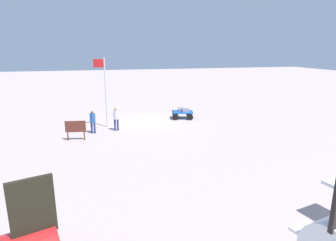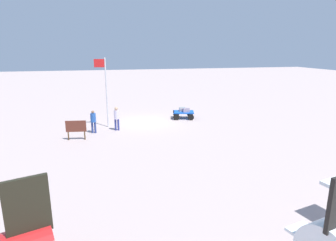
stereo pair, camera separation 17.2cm
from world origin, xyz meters
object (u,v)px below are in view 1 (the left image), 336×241
suitcase_tan (185,110)px  worker_trailing (93,120)px  luggage_cart (182,113)px  signboard (75,128)px  worker_lead (116,117)px  flagpole (104,87)px  suitcase_grey (181,109)px  suitcase_maroon (181,110)px

suitcase_tan → worker_trailing: (7.48, 2.36, 0.17)m
luggage_cart → signboard: bearing=25.5°
worker_lead → flagpole: size_ratio=0.34×
suitcase_grey → worker_lead: size_ratio=0.32×
suitcase_tan → flagpole: 6.97m
suitcase_maroon → signboard: signboard is taller
luggage_cart → flagpole: bearing=11.0°
suitcase_tan → worker_lead: bearing=19.3°
suitcase_tan → worker_trailing: worker_trailing is taller
luggage_cart → worker_trailing: worker_trailing is taller
worker_trailing → suitcase_maroon: bearing=-159.5°
suitcase_grey → signboard: 9.51m
worker_lead → suitcase_maroon: bearing=-156.8°
worker_trailing → signboard: worker_trailing is taller
worker_trailing → suitcase_grey: bearing=-157.3°
suitcase_grey → suitcase_maroon: size_ratio=1.07×
luggage_cart → suitcase_maroon: (0.07, -0.06, 0.30)m
suitcase_maroon → worker_trailing: bearing=20.5°
suitcase_grey → signboard: size_ratio=0.43×
suitcase_grey → worker_trailing: 7.97m
worker_trailing → luggage_cart: bearing=-160.1°
luggage_cart → suitcase_tan: suitcase_tan is taller
worker_lead → worker_trailing: (1.63, 0.30, -0.08)m
suitcase_tan → signboard: bearing=23.4°
suitcase_tan → signboard: signboard is taller
suitcase_grey → luggage_cart: bearing=84.9°
suitcase_tan → worker_trailing: 7.85m
suitcase_grey → signboard: (8.42, 4.41, 0.10)m
flagpole → suitcase_grey: bearing=-165.5°
luggage_cart → suitcase_maroon: suitcase_maroon is taller
suitcase_grey → worker_lead: bearing=25.8°
suitcase_tan → signboard: (8.55, 3.70, 0.07)m
suitcase_tan → suitcase_maroon: size_ratio=1.01×
worker_trailing → signboard: bearing=51.5°
worker_lead → flagpole: bearing=-58.8°
suitcase_grey → worker_lead: (5.72, 2.77, 0.29)m
worker_lead → suitcase_tan: bearing=-160.7°
luggage_cart → suitcase_grey: size_ratio=3.59×
suitcase_maroon → worker_trailing: worker_trailing is taller
luggage_cart → signboard: signboard is taller
flagpole → signboard: flagpole is taller
worker_lead → signboard: 3.16m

